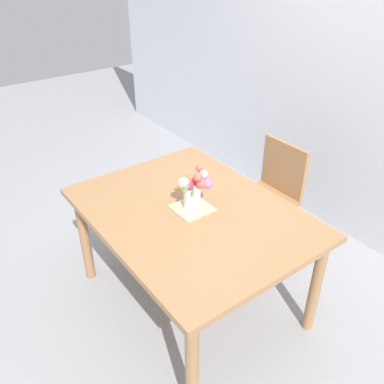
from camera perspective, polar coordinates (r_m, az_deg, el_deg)
The scene contains 6 objects.
ground_plane at distance 3.01m, azimuth -0.08°, elevation -14.86°, with size 12.00×12.00×0.00m, color #939399.
back_wall at distance 3.37m, azimuth 23.30°, elevation 15.83°, with size 7.00×0.10×2.80m, color silver.
dining_table at distance 2.55m, azimuth -0.09°, elevation -4.27°, with size 1.47×1.12×0.78m.
chair_far at distance 3.25m, azimuth 11.17°, elevation 0.26°, with size 0.42×0.42×0.90m.
placemat at distance 2.52m, azimuth -0.00°, elevation -2.24°, with size 0.22×0.22×0.01m, color #CCB789.
flower_vase at distance 2.44m, azimuth 0.24°, elevation 0.50°, with size 0.18×0.21×0.26m.
Camera 1 is at (1.66, -1.22, 2.19)m, focal length 37.83 mm.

